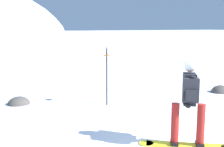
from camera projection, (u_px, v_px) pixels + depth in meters
snowboarder_main at (189, 100)px, 5.46m from camera, size 1.57×1.16×1.71m
piste_marker_near at (107, 72)px, 8.41m from camera, size 0.20×0.20×1.73m
rock_dark at (220, 92)px, 10.25m from camera, size 0.70×0.59×0.49m
rock_mid at (19, 104)px, 8.67m from camera, size 0.66×0.56×0.46m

